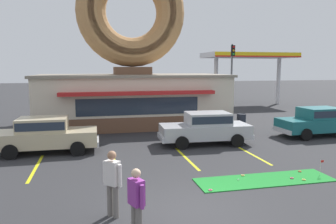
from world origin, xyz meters
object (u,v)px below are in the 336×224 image
object	(u,v)px
pedestrian_clipboard_woman	(136,200)
putting_flag_pin	(321,164)
trash_bin	(241,121)
golf_ball	(238,180)
pedestrian_leather_jacket_man	(112,180)
car_teal	(318,121)
traffic_light_pole	(232,69)
car_silver	(206,127)
car_champagne	(46,134)

from	to	relation	value
pedestrian_clipboard_woman	putting_flag_pin	bearing A→B (deg)	21.94
pedestrian_clipboard_woman	trash_bin	size ratio (longest dim) A/B	1.66
golf_ball	pedestrian_leather_jacket_man	bearing A→B (deg)	-158.03
golf_ball	car_teal	xyz separation A→B (m)	(7.56, 5.85, 0.82)
putting_flag_pin	pedestrian_clipboard_woman	world-z (taller)	pedestrian_clipboard_woman
pedestrian_clipboard_woman	traffic_light_pole	bearing A→B (deg)	60.80
pedestrian_clipboard_woman	car_teal	bearing A→B (deg)	37.68
car_teal	traffic_light_pole	xyz separation A→B (m)	(-0.48, 10.75, 2.84)
car_silver	car_teal	world-z (taller)	same
car_silver	car_teal	distance (m)	6.82
putting_flag_pin	trash_bin	bearing A→B (deg)	82.53
car_silver	pedestrian_leather_jacket_man	size ratio (longest dim) A/B	2.67
golf_ball	car_silver	size ratio (longest dim) A/B	0.01
car_silver	trash_bin	world-z (taller)	car_silver
trash_bin	car_teal	bearing A→B (deg)	-40.42
pedestrian_leather_jacket_man	pedestrian_clipboard_woman	bearing A→B (deg)	-69.85
car_champagne	trash_bin	size ratio (longest dim) A/B	4.70
golf_ball	putting_flag_pin	bearing A→B (deg)	-2.96
putting_flag_pin	traffic_light_pole	xyz separation A→B (m)	(3.99, 16.76, 3.27)
car_champagne	traffic_light_pole	distance (m)	18.05
putting_flag_pin	car_silver	size ratio (longest dim) A/B	0.12
car_champagne	car_teal	size ratio (longest dim) A/B	1.00
traffic_light_pole	putting_flag_pin	bearing A→B (deg)	-103.39
golf_ball	traffic_light_pole	bearing A→B (deg)	66.90
car_champagne	pedestrian_clipboard_woman	distance (m)	8.91
car_silver	car_teal	xyz separation A→B (m)	(6.81, 0.46, 0.00)
golf_ball	car_silver	distance (m)	5.51
car_champagne	car_teal	xyz separation A→B (m)	(14.38, 0.41, 0.00)
putting_flag_pin	pedestrian_leather_jacket_man	bearing A→B (deg)	-167.98
pedestrian_leather_jacket_man	trash_bin	size ratio (longest dim) A/B	1.78
pedestrian_clipboard_woman	traffic_light_pole	xyz separation A→B (m)	(10.93, 19.55, 2.81)
car_champagne	car_teal	bearing A→B (deg)	1.63
golf_ball	trash_bin	distance (m)	9.67
golf_ball	pedestrian_leather_jacket_man	world-z (taller)	pedestrian_leather_jacket_man
golf_ball	traffic_light_pole	distance (m)	18.41
car_silver	trash_bin	size ratio (longest dim) A/B	4.75
car_champagne	car_silver	xyz separation A→B (m)	(7.58, -0.05, 0.00)
putting_flag_pin	car_silver	xyz separation A→B (m)	(-2.34, 5.55, 0.43)
car_silver	trash_bin	xyz separation A→B (m)	(3.50, 3.28, -0.37)
car_champagne	trash_bin	xyz separation A→B (m)	(11.08, 3.23, -0.37)
car_teal	pedestrian_clipboard_woman	xyz separation A→B (m)	(-11.40, -8.81, 0.02)
putting_flag_pin	trash_bin	distance (m)	8.91
putting_flag_pin	traffic_light_pole	world-z (taller)	traffic_light_pole
golf_ball	pedestrian_clipboard_woman	size ratio (longest dim) A/B	0.03
traffic_light_pole	pedestrian_leather_jacket_man	bearing A→B (deg)	-121.82
pedestrian_clipboard_woman	car_silver	bearing A→B (deg)	61.15
golf_ball	putting_flag_pin	size ratio (longest dim) A/B	0.08
putting_flag_pin	car_teal	distance (m)	7.50
car_champagne	pedestrian_clipboard_woman	size ratio (longest dim) A/B	2.82
car_teal	pedestrian_clipboard_woman	size ratio (longest dim) A/B	2.83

